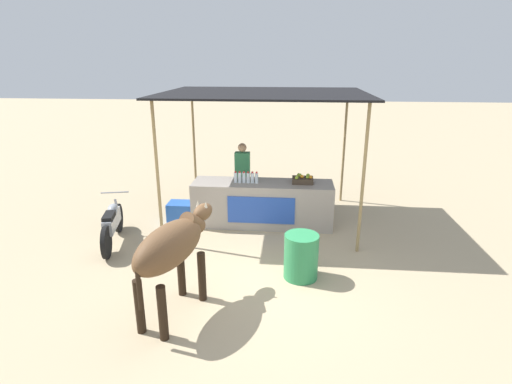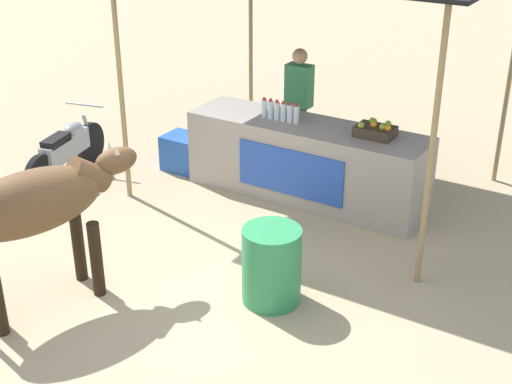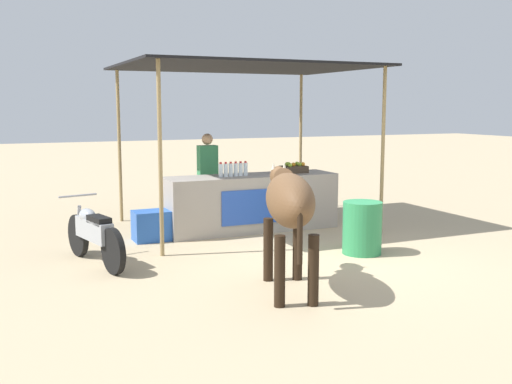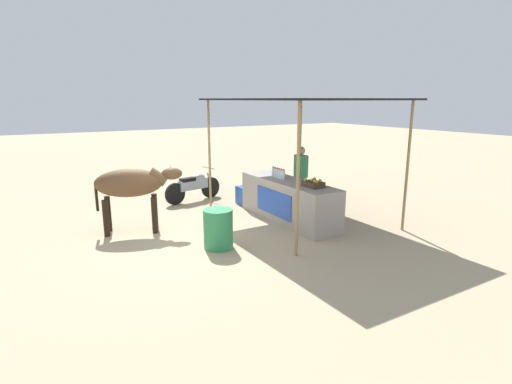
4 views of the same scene
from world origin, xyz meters
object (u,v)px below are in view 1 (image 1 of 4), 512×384
at_px(cow, 172,247).
at_px(cooler_box, 182,213).
at_px(fruit_crate, 303,180).
at_px(vendor_behind_counter, 243,177).
at_px(motorcycle_parked, 112,223).
at_px(stall_counter, 262,204).
at_px(water_barrel, 301,256).

bearing_deg(cow, cooler_box, 103.64).
bearing_deg(cow, fruit_crate, 61.58).
relative_size(vendor_behind_counter, cooler_box, 2.75).
bearing_deg(motorcycle_parked, stall_counter, 22.95).
bearing_deg(motorcycle_parked, vendor_behind_counter, 40.11).
bearing_deg(cow, stall_counter, 73.59).
xyz_separation_m(fruit_crate, water_barrel, (-0.05, -2.25, -0.65)).
bearing_deg(stall_counter, water_barrel, -69.86).
distance_m(water_barrel, motorcycle_parked, 3.79).
bearing_deg(vendor_behind_counter, fruit_crate, -26.91).
distance_m(stall_counter, cooler_box, 1.79).
xyz_separation_m(cooler_box, motorcycle_parked, (-1.09, -1.11, 0.19)).
height_order(fruit_crate, water_barrel, fruit_crate).
bearing_deg(water_barrel, fruit_crate, 88.79).
height_order(fruit_crate, vendor_behind_counter, vendor_behind_counter).
bearing_deg(fruit_crate, cow, -118.42).
height_order(cooler_box, water_barrel, water_barrel).
relative_size(stall_counter, motorcycle_parked, 1.69).
relative_size(stall_counter, water_barrel, 3.92).
relative_size(cooler_box, water_barrel, 0.78).
distance_m(cooler_box, water_barrel, 3.32).
bearing_deg(cow, vendor_behind_counter, 83.62).
xyz_separation_m(fruit_crate, cooler_box, (-2.62, -0.15, -0.79)).
bearing_deg(cow, water_barrel, 32.60).
bearing_deg(fruit_crate, vendor_behind_counter, 153.09).
bearing_deg(water_barrel, cooler_box, 140.84).
distance_m(fruit_crate, cooler_box, 2.74).
height_order(fruit_crate, cow, cow).
height_order(fruit_crate, motorcycle_parked, fruit_crate).
relative_size(vendor_behind_counter, water_barrel, 2.16).
distance_m(vendor_behind_counter, cow, 4.12).
relative_size(fruit_crate, water_barrel, 0.58).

